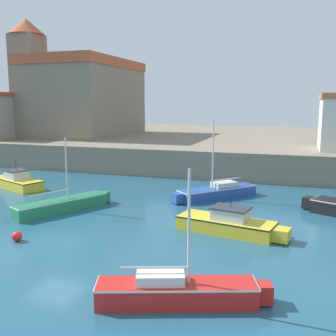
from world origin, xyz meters
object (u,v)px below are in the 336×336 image
sailboat_green_2 (63,204)px  church (80,95)px  sailboat_red_1 (178,291)px  motorboat_yellow_5 (229,223)px  motorboat_yellow_4 (17,181)px  sailboat_blue_3 (216,192)px  mooring_buoy (17,236)px

sailboat_green_2 → church: bearing=118.3°
sailboat_red_1 → motorboat_yellow_5: 8.11m
motorboat_yellow_4 → sailboat_red_1: bearing=-37.5°
motorboat_yellow_5 → church: (-24.68, 26.50, 7.40)m
sailboat_blue_3 → motorboat_yellow_4: 16.28m
motorboat_yellow_5 → mooring_buoy: 11.02m
church → sailboat_red_1: bearing=-54.9°
mooring_buoy → motorboat_yellow_5: bearing=25.1°
sailboat_blue_3 → motorboat_yellow_4: size_ratio=1.00×
sailboat_red_1 → sailboat_green_2: (-10.46, 8.95, -0.03)m
church → motorboat_yellow_5: bearing=-47.0°
sailboat_red_1 → motorboat_yellow_4: 22.67m
sailboat_red_1 → sailboat_green_2: size_ratio=0.95×
motorboat_yellow_5 → church: church is taller
sailboat_blue_3 → motorboat_yellow_4: (-16.19, -1.67, 0.06)m
sailboat_green_2 → sailboat_blue_3: bearing=37.0°
motorboat_yellow_5 → church: bearing=133.0°
sailboat_blue_3 → church: 30.45m
sailboat_red_1 → mooring_buoy: bearing=160.3°
motorboat_yellow_4 → mooring_buoy: size_ratio=11.22×
church → sailboat_green_2: bearing=-61.7°
motorboat_yellow_4 → motorboat_yellow_5: motorboat_yellow_4 is taller
sailboat_red_1 → motorboat_yellow_4: (-17.98, 13.80, 0.07)m
sailboat_blue_3 → sailboat_green_2: bearing=-143.0°
church → mooring_buoy: bearing=-64.8°
sailboat_red_1 → sailboat_blue_3: (-1.79, 15.48, 0.00)m
motorboat_yellow_5 → sailboat_red_1: bearing=-92.8°
motorboat_yellow_4 → church: church is taller
sailboat_green_2 → motorboat_yellow_4: size_ratio=1.11×
motorboat_yellow_4 → motorboat_yellow_5: bearing=-17.2°
mooring_buoy → church: (-14.70, 31.18, 7.66)m
sailboat_blue_3 → church: church is taller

